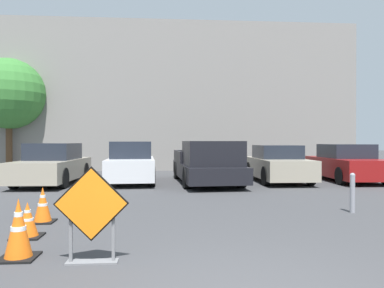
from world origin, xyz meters
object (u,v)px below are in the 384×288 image
at_px(parked_car_third, 277,164).
at_px(parked_car_nearest, 53,165).
at_px(traffic_cone_second, 27,220).
at_px(parked_car_second, 131,164).
at_px(traffic_cone_nearest, 18,229).
at_px(pickup_truck, 208,165).
at_px(traffic_cone_third, 43,205).
at_px(parked_car_fourth, 346,164).
at_px(road_closed_sign, 91,213).
at_px(bollard_nearest, 352,192).

bearing_deg(parked_car_third, parked_car_nearest, 1.92).
height_order(traffic_cone_second, parked_car_second, parked_car_second).
xyz_separation_m(traffic_cone_nearest, traffic_cone_second, (-0.28, 1.14, -0.12)).
bearing_deg(pickup_truck, parked_car_third, -171.45).
xyz_separation_m(traffic_cone_nearest, parked_car_second, (0.72, 9.31, 0.32)).
relative_size(traffic_cone_second, parked_car_third, 0.14).
relative_size(traffic_cone_nearest, parked_car_second, 0.19).
bearing_deg(traffic_cone_second, parked_car_nearest, 103.21).
height_order(traffic_cone_second, traffic_cone_third, traffic_cone_third).
relative_size(traffic_cone_second, parked_car_fourth, 0.13).
height_order(traffic_cone_third, pickup_truck, pickup_truck).
height_order(road_closed_sign, traffic_cone_third, road_closed_sign).
bearing_deg(traffic_cone_second, parked_car_third, 50.12).
relative_size(traffic_cone_nearest, parked_car_fourth, 0.18).
relative_size(traffic_cone_third, parked_car_fourth, 0.16).
xyz_separation_m(parked_car_fourth, bollard_nearest, (-3.15, -6.51, -0.21)).
relative_size(parked_car_second, parked_car_third, 0.99).
distance_m(traffic_cone_nearest, parked_car_nearest, 9.32).
xyz_separation_m(parked_car_second, parked_car_third, (5.74, -0.10, -0.05)).
xyz_separation_m(traffic_cone_second, parked_car_nearest, (-1.86, 7.92, 0.42)).
xyz_separation_m(parked_car_nearest, parked_car_fourth, (11.47, 0.24, -0.02)).
distance_m(parked_car_second, parked_car_fourth, 8.61).
distance_m(traffic_cone_second, parked_car_nearest, 8.15).
bearing_deg(road_closed_sign, parked_car_fourth, 49.17).
distance_m(traffic_cone_second, bollard_nearest, 6.68).
xyz_separation_m(road_closed_sign, parked_car_nearest, (-3.18, 9.36, 0.04)).
distance_m(parked_car_nearest, pickup_truck, 5.78).
relative_size(pickup_truck, bollard_nearest, 6.27).
xyz_separation_m(road_closed_sign, parked_car_second, (-0.31, 9.60, 0.06)).
height_order(pickup_truck, parked_car_third, pickup_truck).
bearing_deg(road_closed_sign, traffic_cone_third, 118.95).
distance_m(traffic_cone_nearest, parked_car_second, 9.35).
bearing_deg(traffic_cone_nearest, traffic_cone_third, 99.89).
bearing_deg(parked_car_nearest, parked_car_second, -172.88).
xyz_separation_m(parked_car_third, bollard_nearest, (-0.28, -6.41, -0.20)).
bearing_deg(parked_car_fourth, pickup_truck, 9.11).
distance_m(road_closed_sign, traffic_cone_second, 1.98).
height_order(parked_car_nearest, parked_car_second, parked_car_second).
height_order(parked_car_third, bollard_nearest, parked_car_third).
bearing_deg(parked_car_third, traffic_cone_second, 51.04).
bearing_deg(parked_car_third, road_closed_sign, 61.20).
bearing_deg(parked_car_third, traffic_cone_nearest, 55.90).
bearing_deg(traffic_cone_second, bollard_nearest, 14.40).
bearing_deg(traffic_cone_second, road_closed_sign, -47.46).
bearing_deg(parked_car_fourth, bollard_nearest, 66.22).
bearing_deg(traffic_cone_third, traffic_cone_second, -84.24).
bearing_deg(road_closed_sign, parked_car_nearest, 108.75).
bearing_deg(pickup_truck, bollard_nearest, 110.27).
distance_m(traffic_cone_second, parked_car_second, 8.24).
distance_m(traffic_cone_nearest, traffic_cone_third, 2.34).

